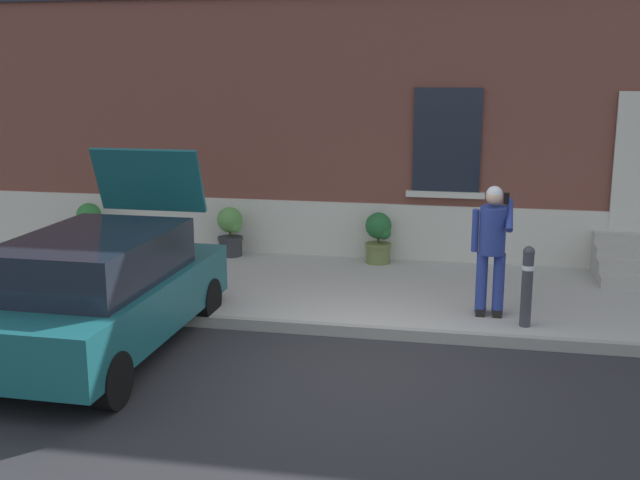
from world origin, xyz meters
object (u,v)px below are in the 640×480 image
at_px(hatchback_car_teal, 101,290).
at_px(planter_terracotta, 90,226).
at_px(bollard_near_person, 527,283).
at_px(person_on_phone, 492,243).
at_px(planter_olive, 379,236).
at_px(planter_charcoal, 230,230).

height_order(hatchback_car_teal, planter_terracotta, hatchback_car_teal).
bearing_deg(hatchback_car_teal, planter_terracotta, 119.13).
bearing_deg(planter_terracotta, hatchback_car_teal, -60.87).
bearing_deg(bollard_near_person, person_on_phone, 145.87).
bearing_deg(person_on_phone, hatchback_car_teal, -142.18).
relative_size(person_on_phone, planter_olive, 2.04).
bearing_deg(person_on_phone, planter_charcoal, 164.45).
xyz_separation_m(hatchback_car_teal, planter_olive, (2.74, 4.49, -0.19)).
relative_size(bollard_near_person, planter_terracotta, 1.22).
relative_size(hatchback_car_teal, planter_olive, 4.74).
distance_m(person_on_phone, planter_charcoal, 5.11).
xyz_separation_m(hatchback_car_teal, planter_charcoal, (0.15, 4.49, -0.19)).
height_order(hatchback_car_teal, bollard_near_person, hatchback_car_teal).
height_order(bollard_near_person, planter_charcoal, bollard_near_person).
bearing_deg(planter_terracotta, planter_charcoal, 2.43).
relative_size(bollard_near_person, planter_charcoal, 1.22).
xyz_separation_m(bollard_near_person, planter_olive, (-2.24, 2.88, -0.11)).
bearing_deg(person_on_phone, planter_olive, 139.72).
bearing_deg(bollard_near_person, planter_charcoal, 149.22).
height_order(planter_terracotta, planter_olive, same).
distance_m(person_on_phone, planter_terracotta, 7.41).
height_order(bollard_near_person, person_on_phone, person_on_phone).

